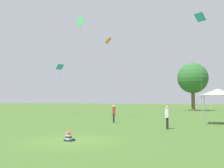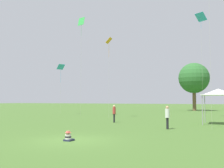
# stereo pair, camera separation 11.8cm
# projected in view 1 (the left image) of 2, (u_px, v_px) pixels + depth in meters

# --- Properties ---
(ground_plane) EXTENTS (300.00, 300.00, 0.00)m
(ground_plane) POSITION_uv_depth(u_px,v_px,m) (72.00, 140.00, 14.36)
(ground_plane) COLOR #426628
(seated_toddler) EXTENTS (0.42, 0.53, 0.55)m
(seated_toddler) POSITION_uv_depth(u_px,v_px,m) (69.00, 137.00, 14.15)
(seated_toddler) COLOR #282D47
(seated_toddler) RESTS_ON ground
(person_standing_1) EXTENTS (0.41, 0.41, 1.78)m
(person_standing_1) POSITION_uv_depth(u_px,v_px,m) (167.00, 115.00, 20.04)
(person_standing_1) COLOR black
(person_standing_1) RESTS_ON ground
(person_standing_3) EXTENTS (0.42, 0.42, 1.73)m
(person_standing_3) POSITION_uv_depth(u_px,v_px,m) (114.00, 112.00, 26.08)
(person_standing_3) COLOR black
(person_standing_3) RESTS_ON ground
(canopy_tent) EXTENTS (2.96, 2.96, 3.26)m
(canopy_tent) POSITION_uv_depth(u_px,v_px,m) (218.00, 92.00, 24.17)
(canopy_tent) COLOR white
(canopy_tent) RESTS_ON ground
(kite_0) EXTENTS (1.18, 1.32, 7.82)m
(kite_0) POSITION_uv_depth(u_px,v_px,m) (60.00, 68.00, 40.93)
(kite_0) COLOR #339EDB
(kite_0) RESTS_ON ground
(kite_1) EXTENTS (0.76, 0.99, 10.23)m
(kite_1) POSITION_uv_depth(u_px,v_px,m) (108.00, 43.00, 33.64)
(kite_1) COLOR orange
(kite_1) RESTS_ON ground
(kite_4) EXTENTS (1.53, 1.40, 13.30)m
(kite_4) POSITION_uv_depth(u_px,v_px,m) (200.00, 19.00, 33.49)
(kite_4) COLOR #339EDB
(kite_4) RESTS_ON ground
(kite_5) EXTENTS (1.19, 0.57, 14.00)m
(kite_5) POSITION_uv_depth(u_px,v_px,m) (81.00, 24.00, 37.21)
(kite_5) COLOR green
(kite_5) RESTS_ON ground
(distant_tree_0) EXTENTS (6.50, 6.50, 10.23)m
(distant_tree_0) POSITION_uv_depth(u_px,v_px,m) (193.00, 78.00, 56.19)
(distant_tree_0) COLOR brown
(distant_tree_0) RESTS_ON ground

